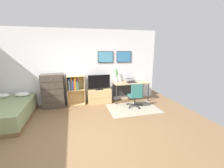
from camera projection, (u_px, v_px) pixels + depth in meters
The scene contains 14 objects.
ground_plane at pixel (84, 137), 3.56m from camera, with size 7.20×7.20×0.00m, color brown.
wall_back_with_posters at pixel (78, 67), 5.54m from camera, with size 6.12×0.09×2.70m.
area_rug at pixel (133, 108), 5.23m from camera, with size 1.70×1.20×0.01m, color #9E937F.
bed at pixel (4, 112), 4.29m from camera, with size 1.36×1.98×0.62m.
dresser at pixel (53, 91), 5.24m from camera, with size 0.73×0.46×1.17m.
bookshelf at pixel (74, 88), 5.47m from camera, with size 0.62×0.30×1.07m.
tv_stand at pixel (99, 96), 5.73m from camera, with size 0.86×0.41×0.52m.
television at pixel (99, 82), 5.58m from camera, with size 0.81×0.16×0.56m.
desk at pixel (130, 85), 5.95m from camera, with size 1.35×0.55×0.74m.
office_chair at pixel (136, 95), 5.22m from camera, with size 0.57×0.58×0.86m.
laptop at pixel (131, 80), 5.89m from camera, with size 0.41×0.43×0.16m.
computer_mouse at pixel (138, 82), 5.87m from camera, with size 0.06×0.10×0.03m, color silver.
bamboo_vase at pixel (117, 76), 5.83m from camera, with size 0.10×0.09×0.50m.
wine_glass at pixel (120, 80), 5.66m from camera, with size 0.07×0.07×0.18m.
Camera 1 is at (-0.16, -3.24, 2.03)m, focal length 24.29 mm.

